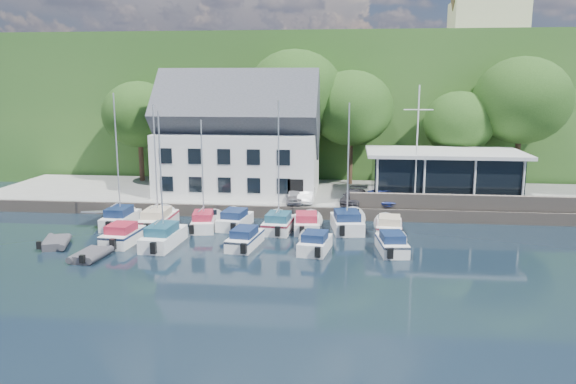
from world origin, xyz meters
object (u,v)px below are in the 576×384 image
(harbor_building, at_px, (239,145))
(boat_r2_0, at_px, (123,233))
(car_white, at_px, (306,195))
(boat_r1_5, at_px, (307,222))
(boat_r1_3, at_px, (235,218))
(dinghy_1, at_px, (91,254))
(car_dgrey, at_px, (354,197))
(flagpole, at_px, (417,146))
(boat_r1_6, at_px, (348,168))
(car_silver, at_px, (294,196))
(boat_r2_1, at_px, (161,177))
(car_blue, at_px, (384,196))
(club_pavilion, at_px, (443,174))
(boat_r1_2, at_px, (203,175))
(boat_r1_1, at_px, (156,169))
(boat_r2_3, at_px, (315,241))
(boat_r1_7, at_px, (389,225))
(boat_r1_4, at_px, (279,173))
(boat_r2_4, at_px, (392,242))
(boat_r1_0, at_px, (118,165))
(boat_r2_2, at_px, (245,237))
(dinghy_0, at_px, (56,241))

(harbor_building, bearing_deg, boat_r2_0, -111.77)
(car_white, xyz_separation_m, boat_r1_5, (0.43, -5.47, -0.90))
(boat_r1_3, relative_size, dinghy_1, 1.86)
(car_dgrey, bearing_deg, flagpole, 13.00)
(boat_r1_5, height_order, dinghy_1, boat_r1_5)
(harbor_building, distance_m, boat_r1_5, 12.22)
(boat_r1_6, bearing_deg, car_silver, 125.11)
(boat_r1_3, relative_size, boat_r2_1, 0.58)
(car_blue, bearing_deg, flagpole, -22.46)
(club_pavilion, relative_size, boat_r1_2, 1.59)
(harbor_building, height_order, boat_r1_3, harbor_building)
(boat_r1_1, distance_m, boat_r1_5, 11.99)
(boat_r1_6, bearing_deg, boat_r2_3, -118.51)
(car_dgrey, bearing_deg, boat_r1_5, -110.99)
(car_white, relative_size, boat_r1_7, 0.71)
(car_white, bearing_deg, boat_r1_7, -40.31)
(boat_r1_7, relative_size, dinghy_1, 1.72)
(flagpole, height_order, boat_r1_5, flagpole)
(harbor_building, height_order, boat_r2_3, harbor_building)
(car_silver, distance_m, flagpole, 10.80)
(harbor_building, distance_m, car_dgrey, 11.61)
(car_dgrey, xyz_separation_m, boat_r1_4, (-5.56, -5.66, 2.80))
(boat_r1_1, height_order, dinghy_1, boat_r1_1)
(boat_r1_6, bearing_deg, boat_r2_0, -169.57)
(car_silver, distance_m, boat_r2_3, 10.58)
(boat_r2_4, bearing_deg, boat_r2_3, 177.08)
(boat_r1_4, height_order, boat_r1_7, boat_r1_4)
(car_white, xyz_separation_m, boat_r2_3, (1.37, -10.62, -0.91))
(boat_r1_2, distance_m, dinghy_1, 10.24)
(boat_r1_3, distance_m, boat_r2_4, 12.58)
(car_blue, bearing_deg, car_dgrey, 167.40)
(harbor_building, height_order, car_dgrey, harbor_building)
(car_dgrey, bearing_deg, boat_r1_0, -149.81)
(boat_r2_2, bearing_deg, boat_r2_0, -170.90)
(car_dgrey, height_order, boat_r2_3, car_dgrey)
(harbor_building, xyz_separation_m, car_silver, (5.36, -3.90, -3.77))
(car_white, distance_m, dinghy_0, 19.76)
(harbor_building, distance_m, boat_r1_3, 9.86)
(boat_r2_1, distance_m, dinghy_1, 6.60)
(boat_r1_4, distance_m, boat_r1_5, 4.24)
(club_pavilion, distance_m, dinghy_0, 31.38)
(boat_r1_1, relative_size, boat_r2_3, 1.91)
(car_dgrey, xyz_separation_m, boat_r1_5, (-3.51, -5.27, -0.89))
(car_silver, height_order, boat_r2_2, car_silver)
(boat_r1_0, xyz_separation_m, dinghy_0, (-2.30, -5.51, -4.44))
(flagpole, relative_size, boat_r2_4, 1.92)
(car_blue, height_order, boat_r1_4, boat_r1_4)
(boat_r1_5, xyz_separation_m, dinghy_1, (-13.00, -8.24, -0.35))
(dinghy_1, bearing_deg, harbor_building, 75.60)
(boat_r1_1, bearing_deg, car_dgrey, 19.78)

